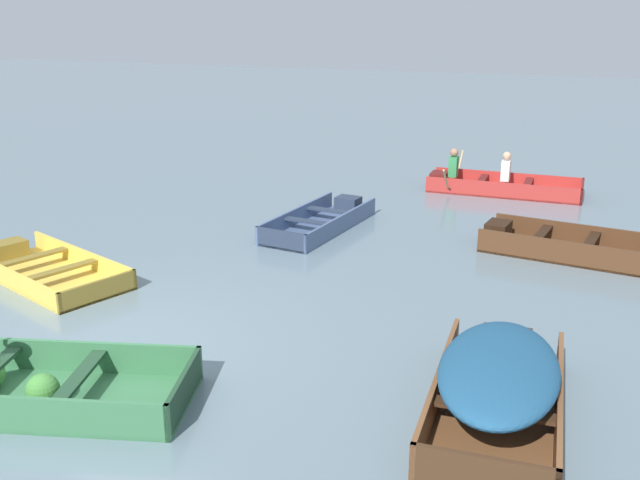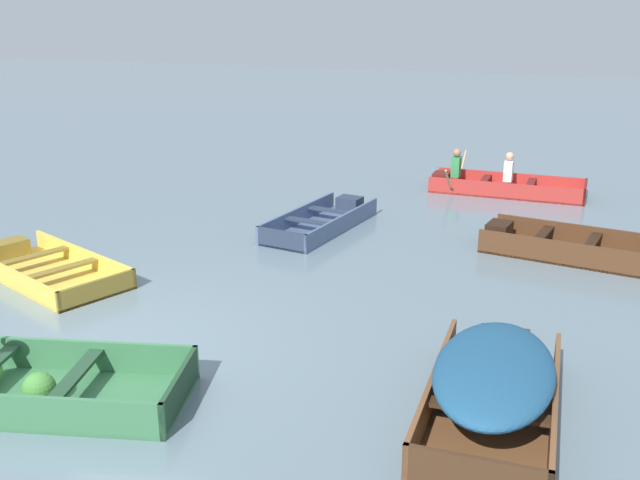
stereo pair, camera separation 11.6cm
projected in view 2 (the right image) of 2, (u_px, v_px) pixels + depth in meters
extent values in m
plane|color=slate|center=(97.00, 355.00, 8.25)|extent=(80.00, 80.00, 0.00)
cube|color=#387047|center=(33.00, 397.00, 7.32)|extent=(3.40, 2.09, 0.04)
cube|color=#387047|center=(1.00, 413.00, 6.71)|extent=(3.06, 0.96, 0.39)
cube|color=#387047|center=(57.00, 356.00, 7.82)|extent=(3.06, 0.96, 0.39)
cube|color=#1E3D27|center=(180.00, 390.00, 7.11)|extent=(0.40, 1.19, 0.39)
cube|color=#1E3D27|center=(75.00, 376.00, 7.19)|extent=(0.48, 1.12, 0.04)
sphere|color=#428438|center=(39.00, 389.00, 7.11)|extent=(0.34, 0.34, 0.34)
cube|color=brown|center=(491.00, 416.00, 6.99)|extent=(1.37, 2.73, 0.04)
cube|color=brown|center=(433.00, 390.00, 7.11)|extent=(0.22, 2.65, 0.40)
cube|color=brown|center=(554.00, 410.00, 6.75)|extent=(0.22, 2.65, 0.40)
cube|color=#3F2716|center=(475.00, 479.00, 5.76)|extent=(1.20, 0.13, 0.40)
cube|color=#3F2716|center=(503.00, 347.00, 7.96)|extent=(0.56, 0.39, 0.36)
cube|color=#3F2716|center=(497.00, 371.00, 7.26)|extent=(1.11, 0.23, 0.04)
cube|color=#3F2716|center=(488.00, 411.00, 6.54)|extent=(1.11, 0.23, 0.04)
ellipsoid|color=navy|center=(494.00, 371.00, 6.84)|extent=(1.28, 2.25, 0.36)
cube|color=#E5BC47|center=(49.00, 275.00, 10.67)|extent=(3.04, 2.07, 0.04)
cube|color=#E5BC47|center=(10.00, 278.00, 10.22)|extent=(2.66, 0.97, 0.30)
cube|color=#E5BC47|center=(83.00, 258.00, 11.04)|extent=(2.66, 0.97, 0.30)
cube|color=olive|center=(98.00, 290.00, 9.76)|extent=(0.45, 1.16, 0.30)
cube|color=olive|center=(9.00, 249.00, 11.40)|extent=(0.52, 0.63, 0.27)
cube|color=olive|center=(33.00, 256.00, 10.88)|extent=(0.52, 1.10, 0.04)
cube|color=olive|center=(61.00, 269.00, 10.34)|extent=(0.52, 1.10, 0.04)
cube|color=#4C2D19|center=(565.00, 254.00, 11.60)|extent=(2.70, 1.42, 0.04)
cube|color=#4C2D19|center=(559.00, 253.00, 11.10)|extent=(2.57, 0.37, 0.39)
cube|color=#4C2D19|center=(573.00, 235.00, 11.99)|extent=(2.57, 0.37, 0.39)
cube|color=black|center=(499.00, 233.00, 12.06)|extent=(0.42, 0.54, 0.35)
cube|color=black|center=(543.00, 235.00, 11.70)|extent=(0.28, 1.03, 0.04)
cube|color=black|center=(592.00, 242.00, 11.33)|extent=(0.28, 1.03, 0.04)
cube|color=#475B7F|center=(320.00, 228.00, 13.00)|extent=(1.30, 2.83, 0.04)
cube|color=#475B7F|center=(298.00, 217.00, 13.17)|extent=(0.35, 2.72, 0.33)
cube|color=#475B7F|center=(343.00, 224.00, 12.73)|extent=(0.35, 2.72, 0.33)
cube|color=#273246|center=(281.00, 240.00, 11.84)|extent=(1.00, 0.16, 0.33)
cube|color=#273246|center=(350.00, 204.00, 13.93)|extent=(0.49, 0.41, 0.30)
cube|color=#273246|center=(331.00, 210.00, 13.27)|extent=(0.91, 0.26, 0.04)
cube|color=#273246|center=(309.00, 221.00, 12.59)|extent=(0.91, 0.26, 0.04)
cube|color=#AD2D28|center=(507.00, 192.00, 15.51)|extent=(3.27, 1.18, 0.04)
cube|color=#AD2D28|center=(504.00, 191.00, 15.00)|extent=(3.24, 0.13, 0.35)
cube|color=#AD2D28|center=(510.00, 180.00, 15.93)|extent=(3.24, 0.13, 0.35)
cube|color=maroon|center=(585.00, 192.00, 14.91)|extent=(0.08, 1.10, 0.35)
cube|color=maroon|center=(442.00, 179.00, 15.95)|extent=(0.37, 0.50, 0.31)
cube|color=maroon|center=(485.00, 180.00, 15.60)|extent=(0.18, 1.00, 0.04)
cube|color=maroon|center=(531.00, 184.00, 15.27)|extent=(0.18, 1.00, 0.04)
cube|color=white|center=(508.00, 171.00, 15.36)|extent=(0.19, 0.28, 0.44)
sphere|color=tan|center=(510.00, 156.00, 15.26)|extent=(0.18, 0.18, 0.18)
cube|color=#338C4C|center=(456.00, 167.00, 15.75)|extent=(0.19, 0.28, 0.44)
sphere|color=#9E7051|center=(457.00, 153.00, 15.65)|extent=(0.18, 0.18, 0.18)
cylinder|color=tan|center=(448.00, 180.00, 15.03)|extent=(0.06, 0.64, 0.55)
cylinder|color=tan|center=(463.00, 164.00, 16.53)|extent=(0.06, 0.64, 0.55)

